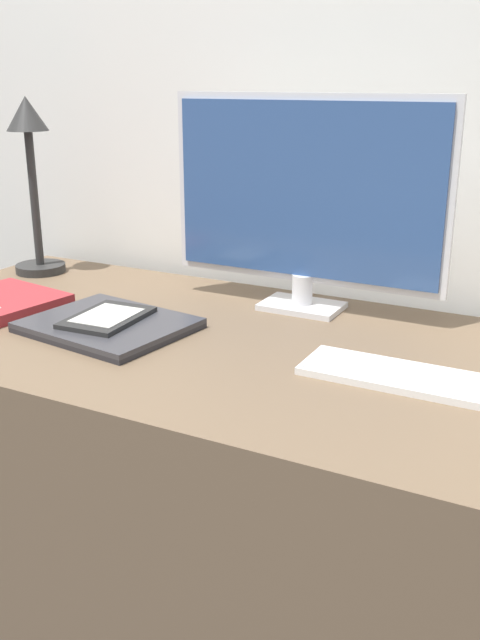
{
  "coord_description": "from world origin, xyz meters",
  "views": [
    {
      "loc": [
        0.62,
        -0.93,
        1.18
      ],
      "look_at": [
        0.08,
        0.11,
        0.78
      ],
      "focal_mm": 40.0,
      "sensor_mm": 36.0,
      "label": 1
    }
  ],
  "objects_px": {
    "monitor": "(305,198)",
    "keyboard": "(397,375)",
    "ereader": "(107,317)",
    "laptop": "(108,325)",
    "desk_lamp": "(31,164)"
  },
  "relations": [
    {
      "from": "ereader",
      "to": "desk_lamp",
      "type": "height_order",
      "value": "desk_lamp"
    },
    {
      "from": "keyboard",
      "to": "desk_lamp",
      "type": "bearing_deg",
      "value": 165.81
    },
    {
      "from": "laptop",
      "to": "keyboard",
      "type": "bearing_deg",
      "value": 2.43
    },
    {
      "from": "monitor",
      "to": "desk_lamp",
      "type": "bearing_deg",
      "value": -177.79
    },
    {
      "from": "ereader",
      "to": "desk_lamp",
      "type": "relative_size",
      "value": 0.42
    },
    {
      "from": "monitor",
      "to": "keyboard",
      "type": "distance_m",
      "value": 0.45
    },
    {
      "from": "monitor",
      "to": "ereader",
      "type": "relative_size",
      "value": 3.28
    },
    {
      "from": "keyboard",
      "to": "desk_lamp",
      "type": "xyz_separation_m",
      "value": [
        -0.97,
        0.25,
        0.26
      ]
    },
    {
      "from": "keyboard",
      "to": "laptop",
      "type": "xyz_separation_m",
      "value": [
        -0.55,
        -0.02,
        0.0
      ]
    },
    {
      "from": "ereader",
      "to": "desk_lamp",
      "type": "bearing_deg",
      "value": 147.07
    },
    {
      "from": "laptop",
      "to": "desk_lamp",
      "type": "relative_size",
      "value": 0.76
    },
    {
      "from": "keyboard",
      "to": "ereader",
      "type": "relative_size",
      "value": 1.72
    },
    {
      "from": "laptop",
      "to": "desk_lamp",
      "type": "height_order",
      "value": "desk_lamp"
    },
    {
      "from": "laptop",
      "to": "monitor",
      "type": "bearing_deg",
      "value": 46.98
    },
    {
      "from": "monitor",
      "to": "ereader",
      "type": "height_order",
      "value": "monitor"
    }
  ]
}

